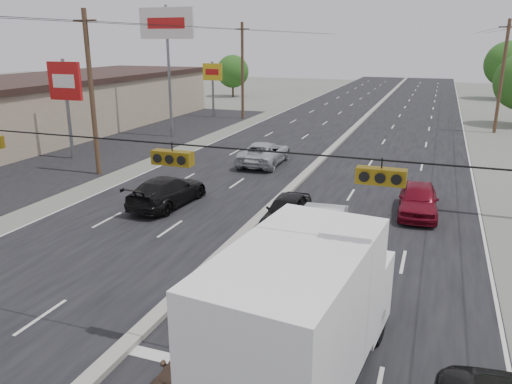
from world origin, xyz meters
TOP-DOWN VIEW (x-y plane):
  - ground at (0.00, 0.00)m, footprint 200.00×200.00m
  - road_surface at (0.00, 30.00)m, footprint 20.00×160.00m
  - center_median at (0.00, 30.00)m, footprint 0.50×160.00m
  - strip_mall at (-26.00, 25.00)m, footprint 12.00×42.00m
  - parking_lot at (-17.00, 25.00)m, footprint 10.00×42.00m
  - utility_pole_left_b at (-12.50, 15.00)m, footprint 1.60×0.30m
  - utility_pole_left_c at (-12.50, 40.00)m, footprint 1.60×0.30m
  - utility_pole_right_c at (12.50, 40.00)m, footprint 1.60×0.30m
  - traffic_signals at (1.40, 0.00)m, footprint 25.00×0.30m
  - pole_sign_mid at (-17.00, 18.00)m, footprint 2.60×0.25m
  - pole_sign_billboard at (-14.50, 28.00)m, footprint 5.00×0.25m
  - pole_sign_far at (-16.00, 40.00)m, footprint 2.20×0.25m
  - tree_left_far at (-22.00, 60.00)m, footprint 4.80×4.80m
  - tree_right_far at (16.00, 70.00)m, footprint 6.40×6.40m
  - box_truck at (5.02, -0.32)m, footprint 3.50×8.00m
  - tan_sedan at (3.00, -1.45)m, footprint 2.49×5.01m
  - red_sedan at (2.77, 5.71)m, footprint 1.71×4.15m
  - queue_car_a at (1.40, 10.31)m, footprint 1.68×4.14m
  - queue_car_b at (3.50, 8.28)m, footprint 2.04×4.92m
  - queue_car_e at (7.00, 13.91)m, footprint 2.03×4.60m
  - oncoming_near at (-5.19, 10.97)m, footprint 2.48×5.37m
  - oncoming_far at (-3.46, 21.11)m, footprint 2.71×5.62m

SIDE VIEW (x-z plane):
  - ground at x=0.00m, z-range 0.00..0.00m
  - road_surface at x=0.00m, z-range -0.01..0.01m
  - parking_lot at x=-17.00m, z-range -0.01..0.01m
  - center_median at x=0.00m, z-range 0.00..0.20m
  - red_sedan at x=2.77m, z-range 0.00..1.34m
  - tan_sedan at x=3.00m, z-range 0.00..1.40m
  - queue_car_a at x=1.40m, z-range 0.00..1.41m
  - oncoming_near at x=-5.19m, z-range 0.00..1.52m
  - queue_car_e at x=7.00m, z-range 0.00..1.54m
  - oncoming_far at x=-3.46m, z-range 0.00..1.54m
  - queue_car_b at x=3.50m, z-range 0.00..1.58m
  - box_truck at x=5.02m, z-range 0.05..3.99m
  - strip_mall at x=-26.00m, z-range 0.00..4.60m
  - tree_left_far at x=-22.00m, z-range 0.66..6.78m
  - pole_sign_far at x=-16.00m, z-range 1.41..7.41m
  - tree_right_far at x=16.00m, z-range 0.88..9.04m
  - utility_pole_left_b at x=-12.50m, z-range 0.11..10.11m
  - utility_pole_left_c at x=-12.50m, z-range 0.11..10.11m
  - utility_pole_right_c at x=12.50m, z-range 0.11..10.11m
  - pole_sign_mid at x=-17.00m, z-range 1.61..8.61m
  - traffic_signals at x=1.40m, z-range 5.22..5.77m
  - pole_sign_billboard at x=-14.50m, z-range 3.37..14.37m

